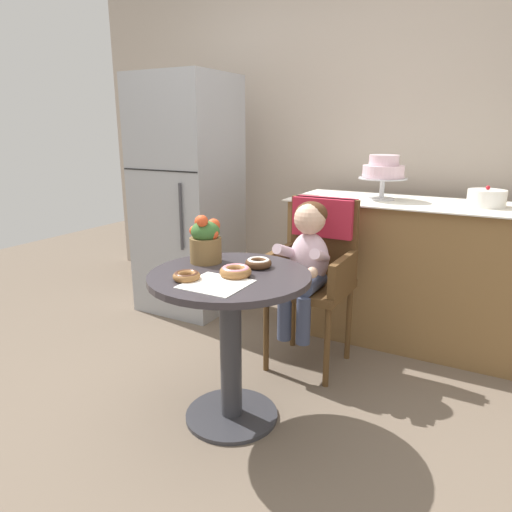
{
  "coord_description": "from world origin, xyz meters",
  "views": [
    {
      "loc": [
        1.05,
        -1.65,
        1.34
      ],
      "look_at": [
        0.05,
        0.15,
        0.77
      ],
      "focal_mm": 32.73,
      "sensor_mm": 36.0,
      "label": 1
    }
  ],
  "objects_px": {
    "cafe_table": "(230,318)",
    "wicker_chair": "(317,255)",
    "tiered_cake_stand": "(383,171)",
    "round_layer_cake": "(487,198)",
    "donut_front": "(236,271)",
    "refrigerator": "(188,197)",
    "donut_mid": "(187,276)",
    "flower_vase": "(206,240)",
    "donut_side": "(258,263)",
    "seated_child": "(307,255)"
  },
  "relations": [
    {
      "from": "tiered_cake_stand",
      "to": "donut_mid",
      "type": "bearing_deg",
      "value": -106.37
    },
    {
      "from": "donut_side",
      "to": "refrigerator",
      "type": "height_order",
      "value": "refrigerator"
    },
    {
      "from": "cafe_table",
      "to": "donut_side",
      "type": "xyz_separation_m",
      "value": [
        0.07,
        0.14,
        0.23
      ]
    },
    {
      "from": "seated_child",
      "to": "donut_front",
      "type": "distance_m",
      "value": 0.63
    },
    {
      "from": "wicker_chair",
      "to": "round_layer_cake",
      "type": "xyz_separation_m",
      "value": [
        0.8,
        0.56,
        0.31
      ]
    },
    {
      "from": "donut_mid",
      "to": "wicker_chair",
      "type": "bearing_deg",
      "value": 76.32
    },
    {
      "from": "tiered_cake_stand",
      "to": "round_layer_cake",
      "type": "height_order",
      "value": "tiered_cake_stand"
    },
    {
      "from": "refrigerator",
      "to": "flower_vase",
      "type": "bearing_deg",
      "value": -49.44
    },
    {
      "from": "round_layer_cake",
      "to": "seated_child",
      "type": "bearing_deg",
      "value": -138.2
    },
    {
      "from": "donut_front",
      "to": "donut_side",
      "type": "height_order",
      "value": "donut_front"
    },
    {
      "from": "seated_child",
      "to": "refrigerator",
      "type": "bearing_deg",
      "value": 156.74
    },
    {
      "from": "donut_mid",
      "to": "flower_vase",
      "type": "height_order",
      "value": "flower_vase"
    },
    {
      "from": "donut_front",
      "to": "tiered_cake_stand",
      "type": "relative_size",
      "value": 0.46
    },
    {
      "from": "wicker_chair",
      "to": "donut_mid",
      "type": "height_order",
      "value": "wicker_chair"
    },
    {
      "from": "cafe_table",
      "to": "donut_side",
      "type": "bearing_deg",
      "value": 65.34
    },
    {
      "from": "cafe_table",
      "to": "wicker_chair",
      "type": "height_order",
      "value": "wicker_chair"
    },
    {
      "from": "donut_mid",
      "to": "round_layer_cake",
      "type": "bearing_deg",
      "value": 55.29
    },
    {
      "from": "donut_mid",
      "to": "flower_vase",
      "type": "bearing_deg",
      "value": 107.64
    },
    {
      "from": "cafe_table",
      "to": "round_layer_cake",
      "type": "relative_size",
      "value": 3.44
    },
    {
      "from": "donut_front",
      "to": "donut_side",
      "type": "distance_m",
      "value": 0.17
    },
    {
      "from": "donut_front",
      "to": "refrigerator",
      "type": "height_order",
      "value": "refrigerator"
    },
    {
      "from": "cafe_table",
      "to": "flower_vase",
      "type": "bearing_deg",
      "value": 152.89
    },
    {
      "from": "cafe_table",
      "to": "seated_child",
      "type": "xyz_separation_m",
      "value": [
        0.11,
        0.6,
        0.17
      ]
    },
    {
      "from": "donut_side",
      "to": "round_layer_cake",
      "type": "relative_size",
      "value": 0.58
    },
    {
      "from": "round_layer_cake",
      "to": "donut_side",
      "type": "bearing_deg",
      "value": -125.95
    },
    {
      "from": "cafe_table",
      "to": "wicker_chair",
      "type": "bearing_deg",
      "value": 81.38
    },
    {
      "from": "cafe_table",
      "to": "round_layer_cake",
      "type": "height_order",
      "value": "round_layer_cake"
    },
    {
      "from": "refrigerator",
      "to": "donut_side",
      "type": "bearing_deg",
      "value": -40.59
    },
    {
      "from": "donut_mid",
      "to": "donut_side",
      "type": "bearing_deg",
      "value": 60.37
    },
    {
      "from": "donut_mid",
      "to": "donut_side",
      "type": "height_order",
      "value": "donut_side"
    },
    {
      "from": "wicker_chair",
      "to": "tiered_cake_stand",
      "type": "relative_size",
      "value": 3.18
    },
    {
      "from": "seated_child",
      "to": "donut_mid",
      "type": "bearing_deg",
      "value": -106.33
    },
    {
      "from": "donut_side",
      "to": "round_layer_cake",
      "type": "distance_m",
      "value": 1.46
    },
    {
      "from": "donut_front",
      "to": "round_layer_cake",
      "type": "relative_size",
      "value": 0.66
    },
    {
      "from": "tiered_cake_stand",
      "to": "wicker_chair",
      "type": "bearing_deg",
      "value": -110.73
    },
    {
      "from": "donut_side",
      "to": "tiered_cake_stand",
      "type": "relative_size",
      "value": 0.4
    },
    {
      "from": "round_layer_cake",
      "to": "refrigerator",
      "type": "bearing_deg",
      "value": -173.7
    },
    {
      "from": "tiered_cake_stand",
      "to": "flower_vase",
      "type": "bearing_deg",
      "value": -113.17
    },
    {
      "from": "cafe_table",
      "to": "donut_mid",
      "type": "height_order",
      "value": "donut_mid"
    },
    {
      "from": "donut_front",
      "to": "refrigerator",
      "type": "distance_m",
      "value": 1.57
    },
    {
      "from": "cafe_table",
      "to": "round_layer_cake",
      "type": "distance_m",
      "value": 1.66
    },
    {
      "from": "flower_vase",
      "to": "refrigerator",
      "type": "xyz_separation_m",
      "value": [
        -0.86,
        1.0,
        0.02
      ]
    },
    {
      "from": "cafe_table",
      "to": "flower_vase",
      "type": "xyz_separation_m",
      "value": [
        -0.19,
        0.1,
        0.32
      ]
    },
    {
      "from": "seated_child",
      "to": "donut_mid",
      "type": "height_order",
      "value": "seated_child"
    },
    {
      "from": "donut_front",
      "to": "flower_vase",
      "type": "distance_m",
      "value": 0.28
    },
    {
      "from": "cafe_table",
      "to": "donut_front",
      "type": "xyz_separation_m",
      "value": [
        0.05,
        -0.02,
        0.24
      ]
    },
    {
      "from": "tiered_cake_stand",
      "to": "refrigerator",
      "type": "distance_m",
      "value": 1.4
    },
    {
      "from": "cafe_table",
      "to": "seated_child",
      "type": "distance_m",
      "value": 0.63
    },
    {
      "from": "cafe_table",
      "to": "refrigerator",
      "type": "bearing_deg",
      "value": 133.67
    },
    {
      "from": "round_layer_cake",
      "to": "tiered_cake_stand",
      "type": "bearing_deg",
      "value": -178.37
    }
  ]
}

